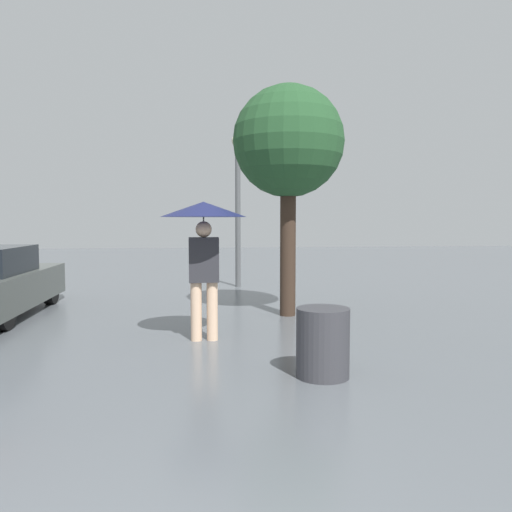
{
  "coord_description": "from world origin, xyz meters",
  "views": [
    {
      "loc": [
        0.41,
        -0.98,
        1.67
      ],
      "look_at": [
        1.22,
        5.91,
        1.17
      ],
      "focal_mm": 35.0,
      "sensor_mm": 36.0,
      "label": 1
    }
  ],
  "objects_px": {
    "tree": "(288,144)",
    "trash_bin": "(323,343)",
    "street_lamp": "(238,192)",
    "pedestrian": "(204,227)"
  },
  "relations": [
    {
      "from": "tree",
      "to": "trash_bin",
      "type": "xyz_separation_m",
      "value": [
        -0.25,
        -3.46,
        -2.61
      ]
    },
    {
      "from": "street_lamp",
      "to": "trash_bin",
      "type": "xyz_separation_m",
      "value": [
        0.31,
        -7.4,
        -2.02
      ]
    },
    {
      "from": "street_lamp",
      "to": "trash_bin",
      "type": "bearing_deg",
      "value": -87.63
    },
    {
      "from": "pedestrian",
      "to": "tree",
      "type": "relative_size",
      "value": 0.48
    },
    {
      "from": "tree",
      "to": "trash_bin",
      "type": "height_order",
      "value": "tree"
    },
    {
      "from": "pedestrian",
      "to": "street_lamp",
      "type": "distance_m",
      "value": 5.75
    },
    {
      "from": "street_lamp",
      "to": "pedestrian",
      "type": "bearing_deg",
      "value": -99.35
    },
    {
      "from": "trash_bin",
      "to": "pedestrian",
      "type": "bearing_deg",
      "value": 124.67
    },
    {
      "from": "tree",
      "to": "pedestrian",
      "type": "bearing_deg",
      "value": -131.46
    },
    {
      "from": "tree",
      "to": "street_lamp",
      "type": "bearing_deg",
      "value": 98.03
    }
  ]
}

